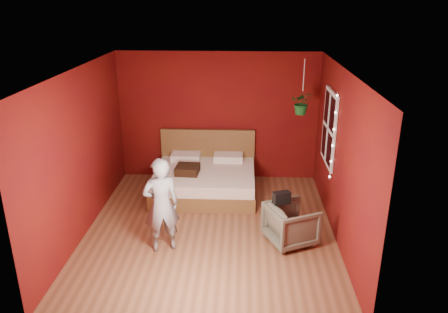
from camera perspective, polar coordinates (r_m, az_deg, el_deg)
floor at (r=7.26m, az=-1.81°, el=-9.54°), size 4.50×4.50×0.00m
room_walls at (r=6.58m, az=-1.98°, el=3.22°), size 4.04×4.54×2.62m
window at (r=7.61m, az=13.55°, el=3.65°), size 0.05×0.97×1.27m
fairy_lights at (r=7.11m, az=14.08°, el=2.43°), size 0.04×0.04×1.45m
bed at (r=8.47m, az=-2.47°, el=-2.88°), size 1.92×1.63×1.05m
person at (r=6.48m, az=-8.22°, el=-6.31°), size 0.62×0.50×1.47m
armchair at (r=6.85m, az=8.74°, el=-8.70°), size 0.91×0.90×0.63m
handbag at (r=6.71m, az=7.53°, el=-5.35°), size 0.29×0.21×0.18m
throw_pillow at (r=8.17m, az=-4.79°, el=-1.70°), size 0.45×0.45×0.15m
hanging_plant at (r=7.81m, az=10.16°, el=6.92°), size 0.42×0.38×0.97m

